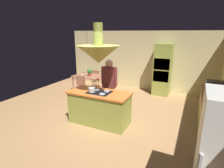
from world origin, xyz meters
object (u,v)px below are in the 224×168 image
(kitchen_island, at_px, (100,107))
(person_at_island, at_px, (109,83))
(canister_sugar, at_px, (218,100))
(oven_tower, at_px, (162,70))
(chair_by_back_wall, at_px, (96,78))
(canister_flour, at_px, (218,103))
(microwave_on_counter, at_px, (215,86))
(chair_facing_island, at_px, (79,85))
(cup_on_table, at_px, (82,75))
(cooking_pot_on_cooktop, at_px, (92,90))
(potted_plant_on_table, at_px, (90,72))
(dining_table, at_px, (88,78))

(kitchen_island, bearing_deg, person_at_island, 91.86)
(person_at_island, relative_size, canister_sugar, 9.06)
(kitchen_island, bearing_deg, oven_tower, 71.26)
(chair_by_back_wall, relative_size, canister_flour, 5.73)
(microwave_on_counter, bearing_deg, chair_facing_island, -179.74)
(chair_facing_island, distance_m, cup_on_table, 0.56)
(person_at_island, bearing_deg, cooking_pot_on_cooktop, -99.91)
(kitchen_island, xyz_separation_m, chair_facing_island, (-1.70, 1.44, 0.04))
(cup_on_table, distance_m, canister_sugar, 4.93)
(oven_tower, xyz_separation_m, potted_plant_on_table, (-2.68, -1.22, -0.11))
(oven_tower, distance_m, person_at_island, 2.81)
(chair_facing_island, distance_m, canister_flour, 4.72)
(oven_tower, bearing_deg, potted_plant_on_table, -155.61)
(chair_facing_island, distance_m, microwave_on_counter, 4.57)
(canister_flour, relative_size, cooking_pot_on_cooktop, 0.84)
(person_at_island, bearing_deg, oven_tower, 66.51)
(potted_plant_on_table, xyz_separation_m, microwave_on_counter, (4.42, -0.56, 0.12))
(canister_sugar, bearing_deg, canister_flour, -90.00)
(chair_by_back_wall, relative_size, microwave_on_counter, 1.89)
(dining_table, height_order, microwave_on_counter, microwave_on_counter)
(microwave_on_counter, bearing_deg, oven_tower, 134.34)
(chair_facing_island, bearing_deg, chair_by_back_wall, 90.00)
(kitchen_island, distance_m, canister_flour, 2.90)
(kitchen_island, bearing_deg, cooking_pot_on_cooktop, -140.91)
(canister_flour, bearing_deg, potted_plant_on_table, 158.10)
(potted_plant_on_table, bearing_deg, cooking_pot_on_cooktop, -56.57)
(dining_table, bearing_deg, kitchen_island, -51.01)
(person_at_island, relative_size, cooking_pot_on_cooktop, 9.58)
(dining_table, distance_m, canister_flour, 4.91)
(potted_plant_on_table, relative_size, canister_flour, 1.98)
(potted_plant_on_table, bearing_deg, canister_flour, -21.90)
(chair_facing_island, bearing_deg, person_at_island, -24.90)
(dining_table, relative_size, cooking_pot_on_cooktop, 6.32)
(person_at_island, bearing_deg, kitchen_island, -88.14)
(person_at_island, distance_m, chair_by_back_wall, 2.73)
(chair_by_back_wall, bearing_deg, potted_plant_on_table, 99.08)
(cup_on_table, height_order, cooking_pot_on_cooktop, cooking_pot_on_cooktop)
(oven_tower, bearing_deg, cup_on_table, -155.33)
(canister_sugar, bearing_deg, cup_on_table, 162.82)
(dining_table, bearing_deg, potted_plant_on_table, -32.27)
(canister_sugar, bearing_deg, dining_table, 159.78)
(microwave_on_counter, bearing_deg, person_at_island, -164.39)
(kitchen_island, height_order, microwave_on_counter, microwave_on_counter)
(chair_by_back_wall, bearing_deg, person_at_island, 128.70)
(canister_flour, relative_size, microwave_on_counter, 0.33)
(cooking_pot_on_cooktop, bearing_deg, kitchen_island, 39.09)
(potted_plant_on_table, height_order, canister_sugar, canister_sugar)
(dining_table, height_order, chair_facing_island, chair_facing_island)
(chair_by_back_wall, xyz_separation_m, canister_flour, (4.54, -2.51, 0.49))
(cup_on_table, height_order, microwave_on_counter, microwave_on_counter)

